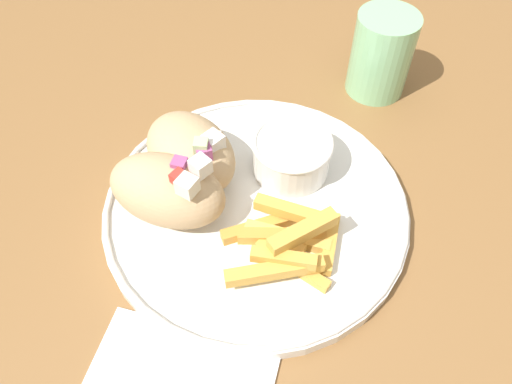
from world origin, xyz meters
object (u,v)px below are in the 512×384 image
at_px(sauce_ramekin, 292,154).
at_px(water_glass, 380,58).
at_px(plate, 256,207).
at_px(pita_sandwich_near, 168,190).
at_px(pita_sandwich_far, 191,152).
at_px(fries_pile, 289,241).

relative_size(sauce_ramekin, water_glass, 0.82).
distance_m(plate, pita_sandwich_near, 0.09).
bearing_deg(pita_sandwich_far, water_glass, 88.15).
bearing_deg(pita_sandwich_far, plate, 19.84).
relative_size(plate, pita_sandwich_near, 2.60).
xyz_separation_m(pita_sandwich_far, sauce_ramekin, (0.09, 0.03, -0.01)).
relative_size(pita_sandwich_near, water_glass, 1.17).
xyz_separation_m(plate, sauce_ramekin, (0.02, 0.05, 0.03)).
bearing_deg(sauce_ramekin, plate, -109.78).
bearing_deg(water_glass, plate, -109.24).
xyz_separation_m(sauce_ramekin, water_glass, (0.06, 0.17, 0.01)).
distance_m(pita_sandwich_near, pita_sandwich_far, 0.05).
xyz_separation_m(plate, pita_sandwich_far, (-0.07, 0.02, 0.03)).
distance_m(pita_sandwich_far, fries_pile, 0.13).
relative_size(plate, water_glass, 3.03).
xyz_separation_m(pita_sandwich_near, pita_sandwich_far, (0.00, 0.05, -0.00)).
relative_size(plate, fries_pile, 2.72).
height_order(pita_sandwich_far, sauce_ramekin, pita_sandwich_far).
relative_size(pita_sandwich_near, fries_pile, 1.05).
bearing_deg(sauce_ramekin, pita_sandwich_far, -159.37).
relative_size(pita_sandwich_near, sauce_ramekin, 1.42).
distance_m(pita_sandwich_near, fries_pile, 0.12).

